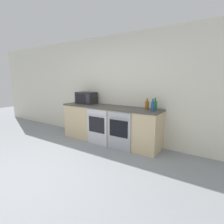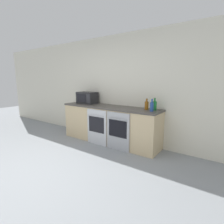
{
  "view_description": "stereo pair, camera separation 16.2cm",
  "coord_description": "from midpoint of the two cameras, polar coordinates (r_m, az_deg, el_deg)",
  "views": [
    {
      "loc": [
        2.34,
        -1.31,
        1.53
      ],
      "look_at": [
        0.08,
        2.13,
        0.77
      ],
      "focal_mm": 28.0,
      "sensor_mm": 36.0,
      "label": 1
    },
    {
      "loc": [
        2.48,
        -1.22,
        1.53
      ],
      "look_at": [
        0.08,
        2.13,
        0.77
      ],
      "focal_mm": 28.0,
      "sensor_mm": 36.0,
      "label": 2
    }
  ],
  "objects": [
    {
      "name": "oven_left",
      "position": [
        4.15,
        -6.07,
        -4.94
      ],
      "size": [
        0.57,
        0.06,
        0.84
      ],
      "color": "silver",
      "rests_on": "ground_plane"
    },
    {
      "name": "bottle_amber",
      "position": [
        3.81,
        10.2,
        2.24
      ],
      "size": [
        0.08,
        0.08,
        0.23
      ],
      "color": "#8C5114",
      "rests_on": "counter_back"
    },
    {
      "name": "bottle_green",
      "position": [
        3.77,
        12.7,
        2.2
      ],
      "size": [
        0.09,
        0.09,
        0.26
      ],
      "color": "#19722D",
      "rests_on": "counter_back"
    },
    {
      "name": "wall_back",
      "position": [
        4.44,
        0.4,
        7.53
      ],
      "size": [
        10.0,
        0.06,
        2.6
      ],
      "color": "silver",
      "rests_on": "ground_plane"
    },
    {
      "name": "microwave",
      "position": [
        4.74,
        -9.39,
        4.59
      ],
      "size": [
        0.53,
        0.33,
        0.31
      ],
      "color": "#232326",
      "rests_on": "counter_back"
    },
    {
      "name": "ground_plane",
      "position": [
        3.12,
        -26.7,
        -20.04
      ],
      "size": [
        16.0,
        16.0,
        0.0
      ],
      "primitive_type": "plane",
      "color": "gray"
    },
    {
      "name": "oven_right",
      "position": [
        3.81,
        1.01,
        -6.29
      ],
      "size": [
        0.57,
        0.06,
        0.84
      ],
      "color": "#A8AAAF",
      "rests_on": "ground_plane"
    },
    {
      "name": "counter_back",
      "position": [
        4.3,
        -1.99,
        -4.02
      ],
      "size": [
        2.56,
        0.62,
        0.9
      ],
      "color": "#D1B789",
      "rests_on": "ground_plane"
    },
    {
      "name": "bottle_blue",
      "position": [
        3.6,
        11.9,
        1.82
      ],
      "size": [
        0.07,
        0.07,
        0.25
      ],
      "color": "#234793",
      "rests_on": "counter_back"
    }
  ]
}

